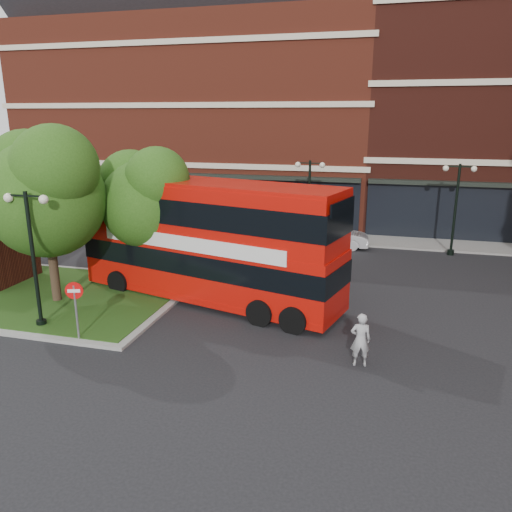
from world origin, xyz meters
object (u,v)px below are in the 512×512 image
(bus, at_px, (207,233))
(car_white, at_px, (333,236))
(woman, at_px, (361,340))
(car_silver, at_px, (214,222))

(bus, height_order, car_white, bus)
(woman, height_order, car_silver, woman)
(bus, bearing_deg, car_silver, 123.45)
(woman, bearing_deg, bus, -43.41)
(woman, height_order, car_white, woman)
(bus, xyz_separation_m, woman, (6.50, -4.25, -2.00))
(woman, relative_size, car_white, 0.42)
(bus, relative_size, car_white, 2.87)
(bus, distance_m, car_silver, 12.27)
(car_silver, distance_m, car_white, 8.07)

